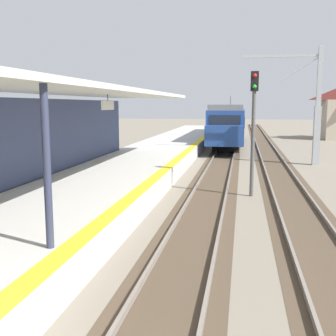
{
  "coord_description": "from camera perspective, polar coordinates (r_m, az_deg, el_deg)",
  "views": [
    {
      "loc": [
        3.23,
        -3.56,
        3.85
      ],
      "look_at": [
        1.21,
        7.67,
        2.1
      ],
      "focal_mm": 44.25,
      "sensor_mm": 36.0,
      "label": 1
    }
  ],
  "objects": [
    {
      "name": "track_pair_middle",
      "position": [
        23.96,
        15.04,
        -0.72
      ],
      "size": [
        2.34,
        120.0,
        0.16
      ],
      "color": "#4C3D2D",
      "rests_on": "ground"
    },
    {
      "name": "station_platform",
      "position": [
        20.67,
        -6.02,
        -0.81
      ],
      "size": [
        5.0,
        80.0,
        0.91
      ],
      "color": "#B7B5AD",
      "rests_on": "ground"
    },
    {
      "name": "station_building_with_canopy",
      "position": [
        16.2,
        -17.55,
        4.08
      ],
      "size": [
        4.85,
        24.0,
        4.43
      ],
      "color": "#4C4C4C",
      "rests_on": "ground"
    },
    {
      "name": "track_pair_nearest_platform",
      "position": [
        23.91,
        6.9,
        -0.51
      ],
      "size": [
        2.34,
        120.0,
        0.16
      ],
      "color": "#4C3D2D",
      "rests_on": "ground"
    },
    {
      "name": "approaching_train",
      "position": [
        40.16,
        8.37,
        6.22
      ],
      "size": [
        2.93,
        19.6,
        4.76
      ],
      "color": "navy",
      "rests_on": "ground"
    },
    {
      "name": "rail_signal_post",
      "position": [
        17.6,
        11.69,
        6.39
      ],
      "size": [
        0.32,
        0.34,
        5.2
      ],
      "color": "#4C4C4C",
      "rests_on": "ground"
    },
    {
      "name": "catenary_pylon_far_side",
      "position": [
        28.08,
        19.34,
        7.71
      ],
      "size": [
        5.0,
        0.4,
        7.5
      ],
      "color": "#9EA3A8",
      "rests_on": "ground"
    }
  ]
}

